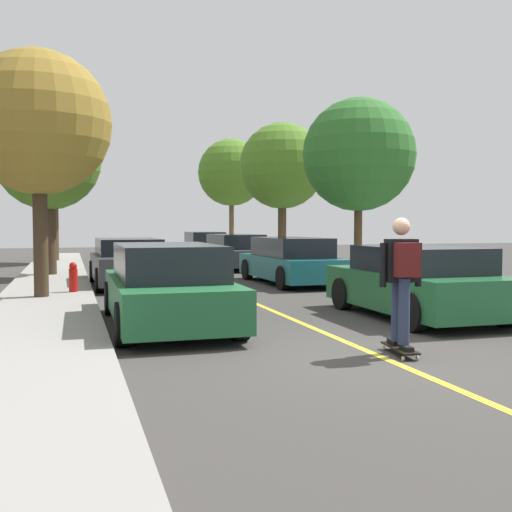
% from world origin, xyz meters
% --- Properties ---
extents(ground, '(80.00, 80.00, 0.00)m').
position_xyz_m(ground, '(0.00, 0.00, 0.00)').
color(ground, '#3D3A38').
extents(sidewalk_left, '(2.07, 56.00, 0.14)m').
position_xyz_m(sidewalk_left, '(-4.38, 0.00, 0.07)').
color(sidewalk_left, gray).
rests_on(sidewalk_left, ground).
extents(center_line, '(0.12, 39.20, 0.01)m').
position_xyz_m(center_line, '(0.00, 4.00, 0.00)').
color(center_line, gold).
rests_on(center_line, ground).
extents(parked_car_left_nearest, '(1.96, 4.60, 1.39)m').
position_xyz_m(parked_car_left_nearest, '(-2.29, 3.06, 0.68)').
color(parked_car_left_nearest, '#1E5B33').
rests_on(parked_car_left_nearest, ground).
extents(parked_car_left_near, '(2.02, 4.53, 1.33)m').
position_xyz_m(parked_car_left_near, '(-2.29, 10.18, 0.66)').
color(parked_car_left_near, '#38383D').
rests_on(parked_car_left_near, ground).
extents(parked_car_right_nearest, '(1.99, 4.12, 1.32)m').
position_xyz_m(parked_car_right_nearest, '(2.29, 2.66, 0.65)').
color(parked_car_right_nearest, '#1E5B33').
rests_on(parked_car_right_nearest, ground).
extents(parked_car_right_near, '(1.93, 4.64, 1.34)m').
position_xyz_m(parked_car_right_near, '(2.29, 9.42, 0.66)').
color(parked_car_right_near, '#196066').
rests_on(parked_car_right_near, ground).
extents(parked_car_right_far, '(2.04, 4.70, 1.34)m').
position_xyz_m(parked_car_right_far, '(2.29, 15.66, 0.65)').
color(parked_car_right_far, '#38383D').
rests_on(parked_car_right_far, ground).
extents(parked_car_right_farthest, '(1.92, 4.47, 1.36)m').
position_xyz_m(parked_car_right_farthest, '(2.29, 21.37, 0.66)').
color(parked_car_right_farthest, '#BCAD89').
rests_on(parked_car_right_farthest, ground).
extents(street_tree_left_nearest, '(3.14, 3.14, 5.37)m').
position_xyz_m(street_tree_left_nearest, '(-4.47, 6.95, 3.92)').
color(street_tree_left_nearest, '#3D2D1E').
rests_on(street_tree_left_nearest, sidewalk_left).
extents(street_tree_left_near, '(3.32, 3.32, 5.36)m').
position_xyz_m(street_tree_left_near, '(-4.47, 13.22, 3.81)').
color(street_tree_left_near, '#3D2D1E').
rests_on(street_tree_left_near, sidewalk_left).
extents(street_tree_left_far, '(3.93, 3.93, 6.48)m').
position_xyz_m(street_tree_left_far, '(-4.47, 21.15, 4.64)').
color(street_tree_left_far, '#4C3823').
rests_on(street_tree_left_far, sidewalk_left).
extents(street_tree_right_nearest, '(3.38, 3.38, 5.36)m').
position_xyz_m(street_tree_right_nearest, '(4.47, 9.48, 3.80)').
color(street_tree_right_nearest, '#4C3823').
rests_on(street_tree_right_nearest, sidewalk_right).
extents(street_tree_right_near, '(3.50, 3.50, 5.71)m').
position_xyz_m(street_tree_right_near, '(4.47, 16.35, 4.09)').
color(street_tree_right_near, '#4C3823').
rests_on(street_tree_right_near, sidewalk_right).
extents(street_tree_right_far, '(3.57, 3.57, 6.14)m').
position_xyz_m(street_tree_right_far, '(4.47, 24.49, 4.48)').
color(street_tree_right_far, brown).
rests_on(street_tree_right_far, sidewalk_right).
extents(fire_hydrant, '(0.20, 0.20, 0.70)m').
position_xyz_m(fire_hydrant, '(-3.79, 7.72, 0.49)').
color(fire_hydrant, '#B2140F').
rests_on(fire_hydrant, sidewalk_left).
extents(skateboard, '(0.33, 0.86, 0.10)m').
position_xyz_m(skateboard, '(0.31, -0.12, 0.09)').
color(skateboard, black).
rests_on(skateboard, ground).
extents(skateboarder, '(0.59, 0.71, 1.71)m').
position_xyz_m(skateboarder, '(0.30, -0.15, 1.08)').
color(skateboarder, black).
rests_on(skateboarder, skateboard).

